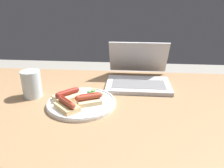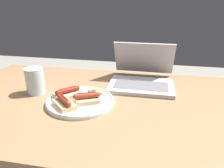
{
  "view_description": "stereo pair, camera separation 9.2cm",
  "coord_description": "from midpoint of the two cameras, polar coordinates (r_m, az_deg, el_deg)",
  "views": [
    {
      "loc": [
        0.09,
        -0.8,
        1.13
      ],
      "look_at": [
        0.02,
        0.05,
        0.78
      ],
      "focal_mm": 35.0,
      "sensor_mm": 36.0,
      "label": 1
    },
    {
      "loc": [
        0.18,
        -0.79,
        1.13
      ],
      "look_at": [
        0.02,
        0.05,
        0.78
      ],
      "focal_mm": 35.0,
      "sensor_mm": 36.0,
      "label": 2
    }
  ],
  "objects": [
    {
      "name": "sausage_toast_left",
      "position": [
        0.84,
        -14.82,
        -5.43
      ],
      "size": [
        0.11,
        0.11,
        0.04
      ],
      "rotation": [
        0.0,
        0.0,
        5.51
      ],
      "color": "tan",
      "rests_on": "plate"
    },
    {
      "name": "plate",
      "position": [
        0.89,
        -10.93,
        -4.87
      ],
      "size": [
        0.27,
        0.27,
        0.02
      ],
      "color": "white",
      "rests_on": "desk"
    },
    {
      "name": "sausage_toast_middle",
      "position": [
        0.86,
        -9.09,
        -4.04
      ],
      "size": [
        0.11,
        0.1,
        0.04
      ],
      "rotation": [
        0.0,
        0.0,
        3.58
      ],
      "color": "#D6B784",
      "rests_on": "plate"
    },
    {
      "name": "laptop",
      "position": [
        1.07,
        4.45,
        1.95
      ],
      "size": [
        0.3,
        0.3,
        0.19
      ],
      "color": "#B7B7BC",
      "rests_on": "desk"
    },
    {
      "name": "drinking_glass",
      "position": [
        1.0,
        -22.78,
        -0.06
      ],
      "size": [
        0.08,
        0.08,
        0.11
      ],
      "color": "silver",
      "rests_on": "desk"
    },
    {
      "name": "desk",
      "position": [
        0.93,
        -4.35,
        -8.09
      ],
      "size": [
        1.39,
        0.79,
        0.72
      ],
      "color": "#93704C",
      "rests_on": "ground_plane"
    },
    {
      "name": "salad_pile",
      "position": [
        0.95,
        -7.3,
        -2.25
      ],
      "size": [
        0.08,
        0.07,
        0.01
      ],
      "color": "#387A33",
      "rests_on": "plate"
    },
    {
      "name": "sausage_toast_right",
      "position": [
        0.91,
        -14.3,
        -3.03
      ],
      "size": [
        0.13,
        0.13,
        0.04
      ],
      "rotation": [
        0.0,
        0.0,
        0.79
      ],
      "color": "#D6B784",
      "rests_on": "plate"
    }
  ]
}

